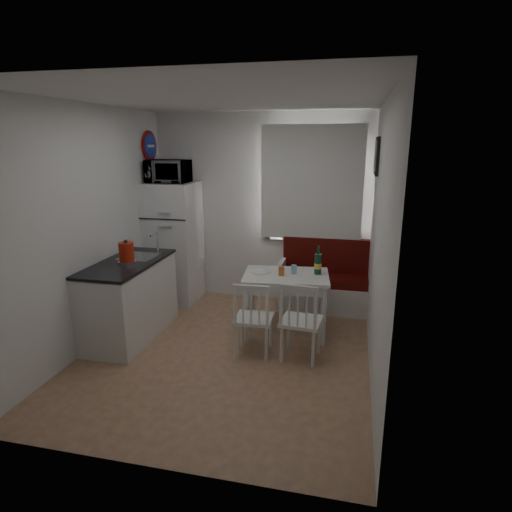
{
  "coord_description": "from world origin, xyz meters",
  "views": [
    {
      "loc": [
        1.24,
        -4.04,
        2.21
      ],
      "look_at": [
        0.21,
        0.5,
        0.96
      ],
      "focal_mm": 30.0,
      "sensor_mm": 36.0,
      "label": 1
    }
  ],
  "objects_px": {
    "chair_right": "(300,314)",
    "fridge": "(173,243)",
    "bench": "(328,286)",
    "kitchen_counter": "(130,299)",
    "chair_left": "(252,312)",
    "wine_bottle": "(318,260)",
    "dining_table": "(286,281)",
    "microwave": "(168,171)",
    "kettle": "(126,252)"
  },
  "relations": [
    {
      "from": "chair_right",
      "to": "microwave",
      "type": "relative_size",
      "value": 0.85
    },
    {
      "from": "kitchen_counter",
      "to": "bench",
      "type": "bearing_deg",
      "value": 31.89
    },
    {
      "from": "dining_table",
      "to": "chair_left",
      "type": "xyz_separation_m",
      "value": [
        -0.25,
        -0.65,
        -0.14
      ]
    },
    {
      "from": "chair_right",
      "to": "microwave",
      "type": "distance_m",
      "value": 2.74
    },
    {
      "from": "bench",
      "to": "chair_right",
      "type": "bearing_deg",
      "value": -96.78
    },
    {
      "from": "chair_left",
      "to": "microwave",
      "type": "distance_m",
      "value": 2.41
    },
    {
      "from": "fridge",
      "to": "microwave",
      "type": "distance_m",
      "value": 0.99
    },
    {
      "from": "chair_right",
      "to": "kettle",
      "type": "bearing_deg",
      "value": -177.91
    },
    {
      "from": "fridge",
      "to": "microwave",
      "type": "xyz_separation_m",
      "value": [
        0.0,
        -0.05,
        0.99
      ]
    },
    {
      "from": "bench",
      "to": "chair_right",
      "type": "distance_m",
      "value": 1.57
    },
    {
      "from": "chair_left",
      "to": "kettle",
      "type": "height_order",
      "value": "kettle"
    },
    {
      "from": "kitchen_counter",
      "to": "chair_left",
      "type": "xyz_separation_m",
      "value": [
        1.49,
        -0.19,
        0.05
      ]
    },
    {
      "from": "chair_left",
      "to": "wine_bottle",
      "type": "bearing_deg",
      "value": 48.77
    },
    {
      "from": "kitchen_counter",
      "to": "dining_table",
      "type": "xyz_separation_m",
      "value": [
        1.74,
        0.47,
        0.19
      ]
    },
    {
      "from": "dining_table",
      "to": "kettle",
      "type": "relative_size",
      "value": 3.96
    },
    {
      "from": "dining_table",
      "to": "bench",
      "type": "bearing_deg",
      "value": 57.32
    },
    {
      "from": "kitchen_counter",
      "to": "dining_table",
      "type": "bearing_deg",
      "value": 14.95
    },
    {
      "from": "kitchen_counter",
      "to": "fridge",
      "type": "bearing_deg",
      "value": 89.1
    },
    {
      "from": "chair_right",
      "to": "fridge",
      "type": "height_order",
      "value": "fridge"
    },
    {
      "from": "chair_left",
      "to": "fridge",
      "type": "height_order",
      "value": "fridge"
    },
    {
      "from": "dining_table",
      "to": "microwave",
      "type": "height_order",
      "value": "microwave"
    },
    {
      "from": "bench",
      "to": "fridge",
      "type": "relative_size",
      "value": 0.79
    },
    {
      "from": "wine_bottle",
      "to": "chair_left",
      "type": "bearing_deg",
      "value": -128.48
    },
    {
      "from": "chair_right",
      "to": "fridge",
      "type": "xyz_separation_m",
      "value": [
        -1.97,
        1.44,
        0.31
      ]
    },
    {
      "from": "kitchen_counter",
      "to": "chair_left",
      "type": "bearing_deg",
      "value": -7.22
    },
    {
      "from": "dining_table",
      "to": "microwave",
      "type": "distance_m",
      "value": 2.21
    },
    {
      "from": "dining_table",
      "to": "chair_right",
      "type": "bearing_deg",
      "value": -75.88
    },
    {
      "from": "chair_left",
      "to": "bench",
      "type": "bearing_deg",
      "value": 63.36
    },
    {
      "from": "kettle",
      "to": "microwave",
      "type": "bearing_deg",
      "value": 91.35
    },
    {
      "from": "kitchen_counter",
      "to": "bench",
      "type": "distance_m",
      "value": 2.57
    },
    {
      "from": "kettle",
      "to": "wine_bottle",
      "type": "relative_size",
      "value": 0.79
    },
    {
      "from": "microwave",
      "to": "fridge",
      "type": "bearing_deg",
      "value": 90.0
    },
    {
      "from": "kitchen_counter",
      "to": "microwave",
      "type": "distance_m",
      "value": 1.82
    },
    {
      "from": "bench",
      "to": "chair_right",
      "type": "xyz_separation_m",
      "value": [
        -0.18,
        -1.55,
        0.22
      ]
    },
    {
      "from": "kettle",
      "to": "bench",
      "type": "bearing_deg",
      "value": 33.99
    },
    {
      "from": "bench",
      "to": "chair_right",
      "type": "height_order",
      "value": "bench"
    },
    {
      "from": "kitchen_counter",
      "to": "chair_right",
      "type": "relative_size",
      "value": 2.86
    },
    {
      "from": "kitchen_counter",
      "to": "chair_right",
      "type": "bearing_deg",
      "value": -5.53
    },
    {
      "from": "chair_right",
      "to": "microwave",
      "type": "height_order",
      "value": "microwave"
    },
    {
      "from": "kitchen_counter",
      "to": "wine_bottle",
      "type": "distance_m",
      "value": 2.21
    },
    {
      "from": "kitchen_counter",
      "to": "chair_left",
      "type": "height_order",
      "value": "kitchen_counter"
    },
    {
      "from": "microwave",
      "to": "kettle",
      "type": "bearing_deg",
      "value": -88.65
    },
    {
      "from": "kitchen_counter",
      "to": "wine_bottle",
      "type": "bearing_deg",
      "value": 15.11
    },
    {
      "from": "kitchen_counter",
      "to": "fridge",
      "type": "height_order",
      "value": "fridge"
    },
    {
      "from": "fridge",
      "to": "microwave",
      "type": "height_order",
      "value": "microwave"
    },
    {
      "from": "kitchen_counter",
      "to": "chair_right",
      "type": "distance_m",
      "value": 2.0
    },
    {
      "from": "kitchen_counter",
      "to": "fridge",
      "type": "xyz_separation_m",
      "value": [
        0.02,
        1.24,
        0.38
      ]
    },
    {
      "from": "kitchen_counter",
      "to": "kettle",
      "type": "relative_size",
      "value": 5.01
    },
    {
      "from": "chair_right",
      "to": "kettle",
      "type": "distance_m",
      "value": 2.01
    },
    {
      "from": "wine_bottle",
      "to": "dining_table",
      "type": "bearing_deg",
      "value": -164.05
    }
  ]
}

